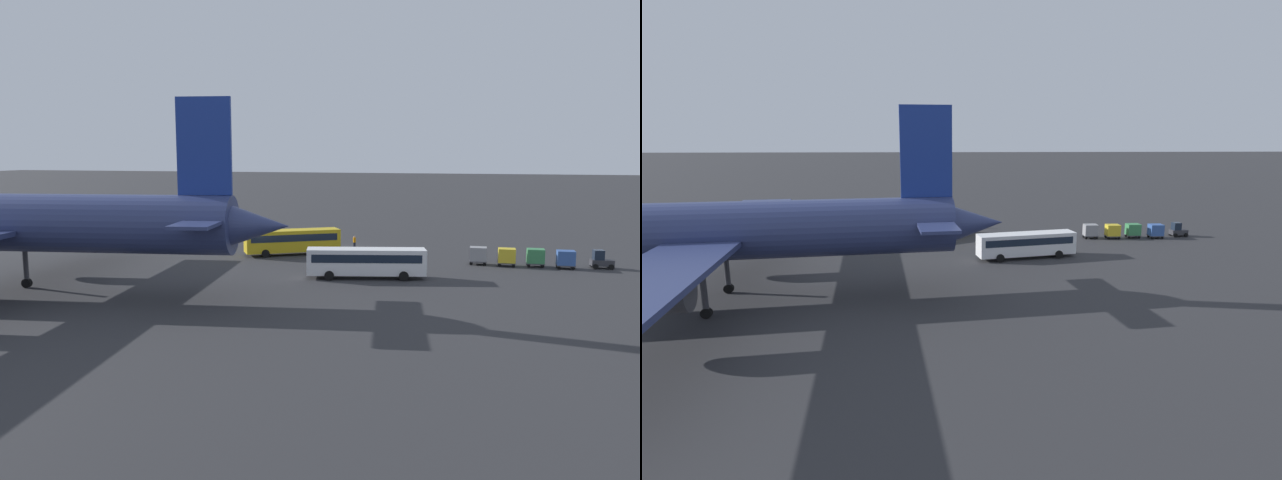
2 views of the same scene
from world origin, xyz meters
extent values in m
plane|color=#2D2D30|center=(0.00, 0.00, 0.00)|extent=(600.00, 600.00, 0.00)
cylinder|color=navy|center=(26.94, 36.60, 6.77)|extent=(47.97, 11.51, 5.21)
cone|color=navy|center=(1.76, 33.21, 6.77)|extent=(7.34, 5.55, 4.69)
cube|color=navy|center=(22.77, 49.73, 6.12)|extent=(9.07, 22.57, 0.44)
cube|color=navy|center=(26.39, 22.82, 6.12)|extent=(9.07, 22.57, 0.44)
cube|color=navy|center=(5.67, 33.74, 13.55)|extent=(4.78, 0.99, 8.34)
cube|color=navy|center=(5.20, 33.68, 7.30)|extent=(5.11, 13.87, 0.28)
cylinder|color=#38383D|center=(24.63, 46.66, 4.47)|extent=(6.05, 3.60, 2.87)
cylinder|color=#38383D|center=(27.37, 26.28, 4.47)|extent=(6.05, 3.60, 2.87)
cylinder|color=#38383D|center=(24.13, 39.64, 2.08)|extent=(0.50, 0.50, 4.17)
cylinder|color=black|center=(24.13, 39.64, 0.45)|extent=(0.96, 0.62, 0.90)
cylinder|color=#38383D|center=(25.03, 32.92, 2.08)|extent=(0.50, 0.50, 4.17)
cylinder|color=black|center=(25.03, 32.92, 0.45)|extent=(0.96, 0.62, 0.90)
cube|color=gold|center=(5.64, 7.75, 1.82)|extent=(11.90, 8.44, 2.75)
cube|color=#192333|center=(5.64, 7.75, 2.30)|extent=(11.08, 7.99, 0.88)
cylinder|color=black|center=(8.19, 10.87, 0.50)|extent=(1.02, 0.76, 1.00)
cylinder|color=black|center=(9.63, 8.38, 0.50)|extent=(1.02, 0.76, 1.00)
cylinder|color=black|center=(1.66, 7.12, 0.50)|extent=(1.02, 0.76, 1.00)
cylinder|color=black|center=(3.10, 4.63, 0.50)|extent=(1.02, 0.76, 1.00)
cube|color=white|center=(-6.13, 20.36, 1.78)|extent=(12.55, 5.07, 2.66)
cube|color=#192333|center=(-6.13, 20.36, 2.25)|extent=(11.60, 4.90, 0.85)
cylinder|color=black|center=(-2.69, 22.47, 0.50)|extent=(1.04, 0.50, 1.00)
cylinder|color=black|center=(-2.13, 19.84, 0.50)|extent=(1.04, 0.50, 1.00)
cylinder|color=black|center=(-10.14, 20.88, 0.50)|extent=(1.04, 0.50, 1.00)
cylinder|color=black|center=(-9.58, 18.25, 0.50)|extent=(1.04, 0.50, 1.00)
cube|color=#333338|center=(-31.08, 8.42, 0.65)|extent=(2.50, 1.50, 0.70)
cube|color=#192333|center=(-30.66, 8.45, 1.55)|extent=(1.17, 1.26, 1.10)
cylinder|color=black|center=(-30.30, 9.19, 0.30)|extent=(0.62, 0.27, 0.60)
cylinder|color=black|center=(-30.18, 7.79, 0.30)|extent=(0.62, 0.27, 0.60)
cylinder|color=black|center=(-31.97, 9.04, 0.30)|extent=(0.62, 0.27, 0.60)
cylinder|color=black|center=(-31.86, 7.65, 0.30)|extent=(0.62, 0.27, 0.60)
cylinder|color=#1E1E2D|center=(-1.12, 0.92, 0.42)|extent=(0.32, 0.32, 0.85)
cylinder|color=orange|center=(-1.12, 0.92, 1.18)|extent=(0.38, 0.38, 0.65)
sphere|color=tan|center=(-1.12, 0.92, 1.62)|extent=(0.24, 0.24, 0.24)
cube|color=#38383D|center=(-27.06, 9.65, 0.41)|extent=(2.00, 1.69, 0.10)
cube|color=#33569E|center=(-27.06, 9.65, 1.26)|extent=(1.91, 1.61, 1.60)
cylinder|color=black|center=(-26.30, 10.29, 0.18)|extent=(0.36, 0.12, 0.36)
cylinder|color=black|center=(-26.29, 9.01, 0.18)|extent=(0.36, 0.12, 0.36)
cylinder|color=black|center=(-27.82, 10.29, 0.18)|extent=(0.36, 0.12, 0.36)
cylinder|color=black|center=(-27.81, 9.01, 0.18)|extent=(0.36, 0.12, 0.36)
cube|color=#38383D|center=(-23.86, 9.14, 0.41)|extent=(2.00, 1.69, 0.10)
cube|color=#38844C|center=(-23.86, 9.14, 1.26)|extent=(1.91, 1.61, 1.60)
cylinder|color=black|center=(-23.11, 9.79, 0.18)|extent=(0.36, 0.12, 0.36)
cylinder|color=black|center=(-23.10, 8.51, 0.18)|extent=(0.36, 0.12, 0.36)
cylinder|color=black|center=(-24.63, 9.78, 0.18)|extent=(0.36, 0.12, 0.36)
cylinder|color=black|center=(-24.62, 8.50, 0.18)|extent=(0.36, 0.12, 0.36)
cube|color=#38383D|center=(-20.67, 9.60, 0.41)|extent=(2.00, 1.69, 0.10)
cube|color=gold|center=(-20.67, 9.60, 1.26)|extent=(1.91, 1.61, 1.60)
cylinder|color=black|center=(-19.91, 10.24, 0.18)|extent=(0.36, 0.12, 0.36)
cylinder|color=black|center=(-19.90, 8.96, 0.18)|extent=(0.36, 0.12, 0.36)
cylinder|color=black|center=(-21.43, 10.23, 0.18)|extent=(0.36, 0.12, 0.36)
cylinder|color=black|center=(-21.42, 8.95, 0.18)|extent=(0.36, 0.12, 0.36)
cube|color=#38383D|center=(-17.47, 9.31, 0.41)|extent=(2.00, 1.69, 0.10)
cube|color=gray|center=(-17.47, 9.31, 1.26)|extent=(1.91, 1.61, 1.60)
cylinder|color=black|center=(-16.72, 9.96, 0.18)|extent=(0.36, 0.12, 0.36)
cylinder|color=black|center=(-16.71, 8.68, 0.18)|extent=(0.36, 0.12, 0.36)
cylinder|color=black|center=(-18.24, 9.95, 0.18)|extent=(0.36, 0.12, 0.36)
cylinder|color=black|center=(-18.23, 8.67, 0.18)|extent=(0.36, 0.12, 0.36)
camera|label=1|loc=(-17.07, 83.46, 13.11)|focal=35.00mm
camera|label=2|loc=(4.29, 80.07, 15.39)|focal=28.00mm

